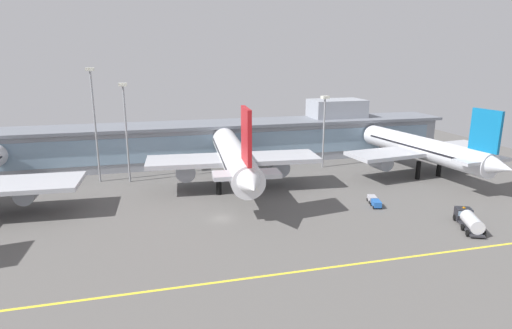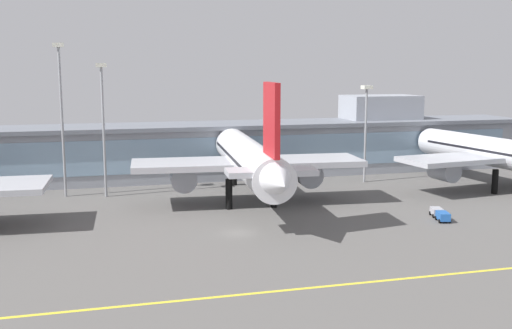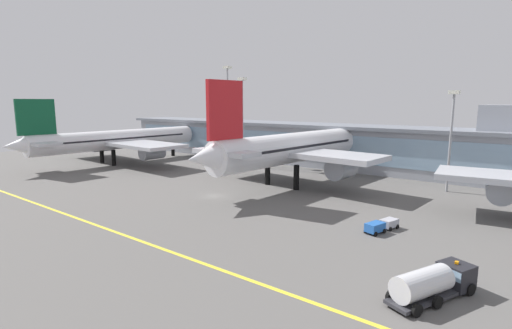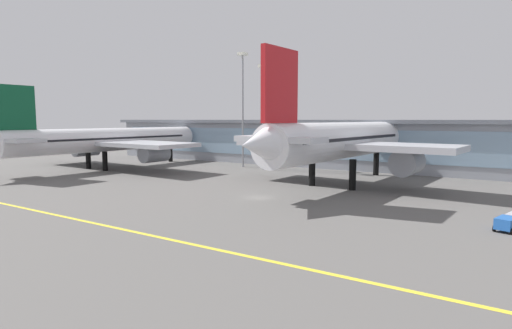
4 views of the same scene
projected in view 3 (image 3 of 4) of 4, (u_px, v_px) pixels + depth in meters
ground_plane at (214, 196)px, 69.41m from camera, size 201.30×201.30×0.00m
taxiway_centreline_stripe at (101, 227)px, 52.22m from camera, size 161.04×0.50×0.01m
terminal_building at (333, 144)px, 100.81m from camera, size 146.78×14.00×16.23m
airliner_near_left at (118, 140)px, 106.37m from camera, size 46.17×56.48×17.52m
airliner_near_right at (291, 149)px, 77.86m from camera, size 38.20×52.46×20.34m
fuel_tanker_truck at (434, 282)px, 33.08m from camera, size 5.86×9.27×2.90m
baggage_tug_near at (382, 225)px, 50.43m from camera, size 3.04×5.80×1.40m
apron_light_mast_west at (228, 101)px, 104.88m from camera, size 1.80×1.80×26.37m
apron_light_mast_centre at (452, 124)px, 70.91m from camera, size 1.80×1.80×18.91m
apron_light_mast_east at (242, 109)px, 99.52m from camera, size 1.80×1.80×23.01m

